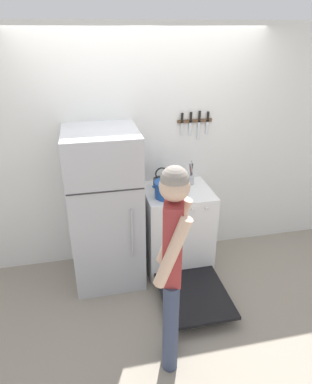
# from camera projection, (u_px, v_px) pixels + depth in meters

# --- Properties ---
(ground_plane) EXTENTS (14.00, 14.00, 0.00)m
(ground_plane) POSITION_uv_depth(u_px,v_px,m) (146.00, 250.00, 4.23)
(ground_plane) COLOR gray
(wall_back) EXTENTS (10.00, 0.06, 2.55)m
(wall_back) POSITION_uv_depth(u_px,v_px,m) (144.00, 151.00, 3.70)
(wall_back) COLOR silver
(wall_back) RESTS_ON ground_plane
(refrigerator) EXTENTS (0.70, 0.73, 1.64)m
(refrigerator) POSITION_uv_depth(u_px,v_px,m) (105.00, 209.00, 3.47)
(refrigerator) COLOR #B7BABF
(refrigerator) RESTS_ON ground_plane
(stove_range) EXTENTS (0.71, 1.38, 0.93)m
(stove_range) POSITION_uv_depth(u_px,v_px,m) (178.00, 230.00, 3.77)
(stove_range) COLOR white
(stove_range) RESTS_ON ground_plane
(dutch_oven_pot) EXTENTS (0.28, 0.24, 0.20)m
(dutch_oven_pot) POSITION_uv_depth(u_px,v_px,m) (166.00, 189.00, 3.42)
(dutch_oven_pot) COLOR #1E4C9E
(dutch_oven_pot) RESTS_ON stove_range
(tea_kettle) EXTENTS (0.23, 0.18, 0.22)m
(tea_kettle) POSITION_uv_depth(u_px,v_px,m) (162.00, 181.00, 3.66)
(tea_kettle) COLOR black
(tea_kettle) RESTS_ON stove_range
(utensil_jar) EXTENTS (0.08, 0.08, 0.27)m
(utensil_jar) POSITION_uv_depth(u_px,v_px,m) (191.00, 178.00, 3.72)
(utensil_jar) COLOR #B7BABF
(utensil_jar) RESTS_ON stove_range
(person) EXTENTS (0.34, 0.40, 1.72)m
(person) POSITION_uv_depth(u_px,v_px,m) (173.00, 262.00, 2.43)
(person) COLOR #38425B
(person) RESTS_ON ground_plane
(wall_knife_strip) EXTENTS (0.38, 0.03, 0.31)m
(wall_knife_strip) POSITION_uv_depth(u_px,v_px,m) (195.00, 121.00, 3.62)
(wall_knife_strip) COLOR brown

